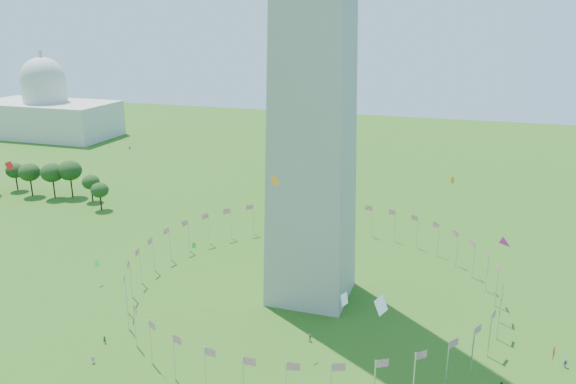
% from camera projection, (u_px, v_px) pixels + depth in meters
% --- Properties ---
extents(flag_ring, '(80.24, 80.24, 9.00)m').
position_uv_depth(flag_ring, '(311.00, 276.00, 125.43)').
color(flag_ring, silver).
rests_on(flag_ring, ground).
extents(capitol_building, '(70.00, 35.00, 46.00)m').
position_uv_depth(capitol_building, '(45.00, 92.00, 290.89)').
color(capitol_building, beige).
rests_on(capitol_building, ground).
extents(kites_aloft, '(113.69, 74.91, 32.19)m').
position_uv_depth(kites_aloft, '(323.00, 259.00, 94.16)').
color(kites_aloft, '#CC2699').
rests_on(kites_aloft, ground).
extents(tree_line_west, '(55.33, 15.71, 12.71)m').
position_uv_depth(tree_line_west, '(41.00, 181.00, 194.22)').
color(tree_line_west, '#254E1A').
rests_on(tree_line_west, ground).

